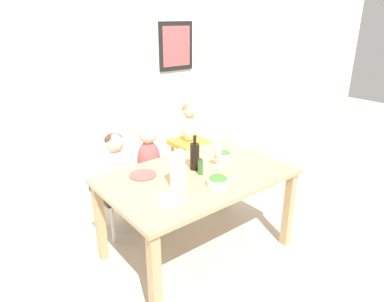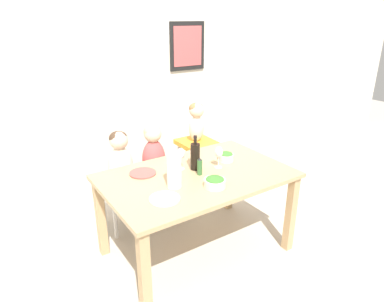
# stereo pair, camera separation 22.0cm
# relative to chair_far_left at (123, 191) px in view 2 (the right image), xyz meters

# --- Properties ---
(ground_plane) EXTENTS (14.00, 14.00, 0.00)m
(ground_plane) POSITION_rel_chair_far_left_xyz_m (0.37, -0.72, -0.38)
(ground_plane) COLOR #BCB2A3
(wall_back) EXTENTS (10.00, 0.09, 2.70)m
(wall_back) POSITION_rel_chair_far_left_xyz_m (0.37, 0.70, 0.97)
(wall_back) COLOR beige
(wall_back) RESTS_ON ground_plane
(dining_table) EXTENTS (1.52, 0.97, 0.75)m
(dining_table) POSITION_rel_chair_far_left_xyz_m (0.37, -0.72, 0.28)
(dining_table) COLOR tan
(dining_table) RESTS_ON ground_plane
(chair_far_left) EXTENTS (0.42, 0.43, 0.45)m
(chair_far_left) POSITION_rel_chair_far_left_xyz_m (0.00, 0.00, 0.00)
(chair_far_left) COLOR silver
(chair_far_left) RESTS_ON ground_plane
(chair_far_center) EXTENTS (0.42, 0.43, 0.45)m
(chair_far_center) POSITION_rel_chair_far_left_xyz_m (0.35, 0.00, 0.00)
(chair_far_center) COLOR silver
(chair_far_center) RESTS_ON ground_plane
(chair_right_highchair) EXTENTS (0.35, 0.36, 0.73)m
(chair_right_highchair) POSITION_rel_chair_far_left_xyz_m (0.86, 0.00, 0.19)
(chair_right_highchair) COLOR silver
(chair_right_highchair) RESTS_ON ground_plane
(person_child_left) EXTENTS (0.23, 0.20, 0.54)m
(person_child_left) POSITION_rel_chair_far_left_xyz_m (0.00, 0.00, 0.34)
(person_child_left) COLOR beige
(person_child_left) RESTS_ON chair_far_left
(person_child_center) EXTENTS (0.23, 0.20, 0.54)m
(person_child_center) POSITION_rel_chair_far_left_xyz_m (0.35, 0.00, 0.34)
(person_child_center) COLOR #C64C4C
(person_child_center) RESTS_ON chair_far_center
(person_baby_right) EXTENTS (0.16, 0.16, 0.41)m
(person_baby_right) POSITION_rel_chair_far_left_xyz_m (0.86, 0.00, 0.58)
(person_baby_right) COLOR beige
(person_baby_right) RESTS_ON chair_right_highchair
(wine_bottle) EXTENTS (0.08, 0.08, 0.30)m
(wine_bottle) POSITION_rel_chair_far_left_xyz_m (0.41, -0.63, 0.49)
(wine_bottle) COLOR black
(wine_bottle) RESTS_ON dining_table
(paper_towel_roll) EXTENTS (0.11, 0.11, 0.27)m
(paper_towel_roll) POSITION_rel_chair_far_left_xyz_m (0.11, -0.81, 0.51)
(paper_towel_roll) COLOR white
(paper_towel_roll) RESTS_ON dining_table
(wine_glass_near) EXTENTS (0.07, 0.07, 0.19)m
(wine_glass_near) POSITION_rel_chair_far_left_xyz_m (0.60, -0.71, 0.51)
(wine_glass_near) COLOR white
(wine_glass_near) RESTS_ON dining_table
(wine_glass_far) EXTENTS (0.07, 0.07, 0.19)m
(wine_glass_far) POSITION_rel_chair_far_left_xyz_m (0.32, -0.57, 0.51)
(wine_glass_far) COLOR white
(wine_glass_far) RESTS_ON dining_table
(salad_bowl_large) EXTENTS (0.17, 0.17, 0.08)m
(salad_bowl_large) POSITION_rel_chair_far_left_xyz_m (0.36, -0.98, 0.42)
(salad_bowl_large) COLOR silver
(salad_bowl_large) RESTS_ON dining_table
(salad_bowl_small) EXTENTS (0.14, 0.14, 0.08)m
(salad_bowl_small) POSITION_rel_chair_far_left_xyz_m (0.74, -0.64, 0.42)
(salad_bowl_small) COLOR silver
(salad_bowl_small) RESTS_ON dining_table
(dinner_plate_front_left) EXTENTS (0.22, 0.22, 0.01)m
(dinner_plate_front_left) POSITION_rel_chair_far_left_xyz_m (-0.05, -0.94, 0.38)
(dinner_plate_front_left) COLOR silver
(dinner_plate_front_left) RESTS_ON dining_table
(dinner_plate_back_left) EXTENTS (0.22, 0.22, 0.01)m
(dinner_plate_back_left) POSITION_rel_chair_far_left_xyz_m (0.00, -0.47, 0.38)
(dinner_plate_back_left) COLOR #D14C47
(dinner_plate_back_left) RESTS_ON dining_table
(condiment_bottle_hot_sauce) EXTENTS (0.04, 0.04, 0.15)m
(condiment_bottle_hot_sauce) POSITION_rel_chair_far_left_xyz_m (0.39, -0.74, 0.45)
(condiment_bottle_hot_sauce) COLOR #336633
(condiment_bottle_hot_sauce) RESTS_ON dining_table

